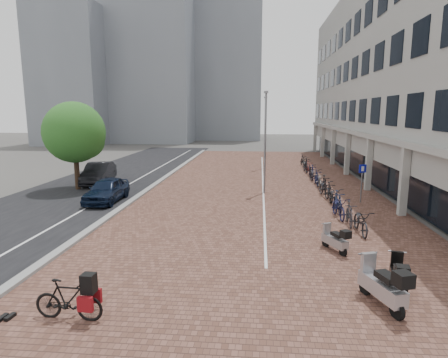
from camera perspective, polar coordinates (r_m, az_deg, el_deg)
ground at (r=15.47m, az=-2.11°, el=-8.67°), size 140.00×140.00×0.00m
plaza_brick at (r=26.98m, az=5.43°, el=-0.54°), size 14.50×42.00×0.04m
street_asphalt at (r=29.11m, az=-16.77°, el=-0.15°), size 8.00×50.00×0.03m
curb at (r=27.87m, az=-9.32°, el=-0.16°), size 0.35×42.00×0.14m
lane_line at (r=28.41m, az=-13.03°, el=-0.19°), size 0.12×44.00×0.00m
parking_line at (r=26.97m, az=5.86°, el=-0.49°), size 0.10×30.00×0.00m
office_building at (r=32.63m, az=26.09°, el=15.23°), size 8.40×40.00×15.00m
bg_towers at (r=66.12m, az=-9.37°, el=17.81°), size 33.00×23.00×32.00m
car_navy at (r=22.10m, az=-17.17°, el=-1.58°), size 1.60×3.93×1.34m
car_dark at (r=27.81m, az=-18.26°, el=0.82°), size 2.24×4.62×1.46m
hero_bike at (r=10.25m, az=-22.29°, el=-16.33°), size 1.75×0.58×1.22m
shoes at (r=11.10m, az=-29.89°, el=-17.67°), size 0.44×0.38×0.10m
scooter_front at (r=14.33m, az=16.27°, el=-8.61°), size 1.01×1.44×0.96m
scooter_mid at (r=11.82m, az=24.68°, el=-13.00°), size 0.79×1.60×1.05m
scooter_back at (r=10.87m, az=22.60°, el=-14.31°), size 1.12×1.91×1.26m
parking_sign at (r=21.99m, az=19.97°, el=0.16°), size 0.43×0.21×2.14m
lamp_near at (r=23.11m, az=6.18°, el=5.27°), size 0.12×0.12×6.09m
lamp_far at (r=33.34m, az=6.15°, el=6.78°), size 0.12×0.12×6.13m
street_tree at (r=25.96m, az=-21.23°, el=6.30°), size 3.84×3.84×5.59m
bike_row at (r=25.86m, az=14.04°, el=-0.11°), size 1.19×21.44×1.05m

